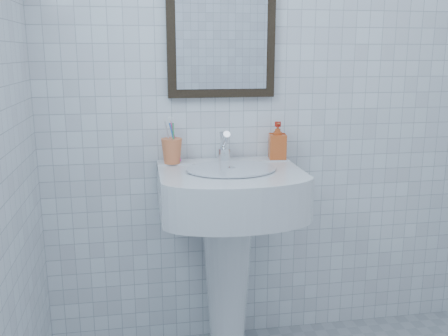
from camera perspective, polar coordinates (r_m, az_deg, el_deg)
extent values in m
cube|color=silver|center=(2.43, 5.46, 8.41)|extent=(2.20, 0.02, 2.50)
cone|color=white|center=(2.43, 0.39, -12.69)|extent=(0.24, 0.24, 0.78)
cube|color=white|center=(2.22, 0.66, -2.51)|extent=(0.62, 0.44, 0.19)
cube|color=white|center=(2.36, -0.09, 0.54)|extent=(0.62, 0.11, 0.03)
cylinder|color=silver|center=(2.16, 0.83, -0.08)|extent=(0.39, 0.39, 0.01)
cylinder|color=silver|center=(2.32, 0.02, 1.53)|extent=(0.06, 0.06, 0.06)
cylinder|color=silver|center=(2.29, 0.10, 3.23)|extent=(0.03, 0.12, 0.10)
cylinder|color=silver|center=(2.34, -0.08, 2.82)|extent=(0.04, 0.06, 0.11)
imported|color=#BE4B12|center=(2.38, 6.13, 3.16)|extent=(0.09, 0.09, 0.18)
cube|color=black|center=(2.36, -0.31, 15.62)|extent=(0.50, 0.04, 0.62)
cube|color=silver|center=(2.34, -0.23, 15.64)|extent=(0.42, 0.00, 0.54)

